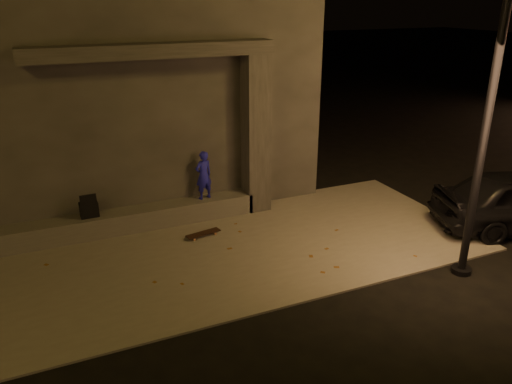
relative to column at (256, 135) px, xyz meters
name	(u,v)px	position (x,y,z in m)	size (l,w,h in m)	color
ground	(252,309)	(-1.70, -3.75, -1.84)	(120.00, 120.00, 0.00)	black
sidewalk	(213,254)	(-1.70, -1.75, -1.82)	(11.00, 4.40, 0.04)	slate
building	(112,90)	(-2.70, 2.74, 0.77)	(9.00, 5.10, 5.22)	#33302E
ledge	(120,221)	(-3.20, 0.00, -1.58)	(6.00, 0.55, 0.45)	#55524D
column	(256,135)	(0.00, 0.00, 0.00)	(0.55, 0.55, 3.60)	#33302E
canopy	(153,50)	(-2.20, 0.05, 1.94)	(5.00, 0.70, 0.28)	#33302E
skateboarder	(204,175)	(-1.28, 0.00, -0.79)	(0.41, 0.27, 1.11)	#1C1BB3
backpack	(89,208)	(-3.78, 0.00, -1.17)	(0.38, 0.25, 0.52)	black
skateboard	(203,233)	(-1.64, -0.98, -1.73)	(0.77, 0.33, 0.08)	black
street_lamp_0	(499,53)	(2.30, -4.24, 2.11)	(0.36, 0.36, 6.94)	black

